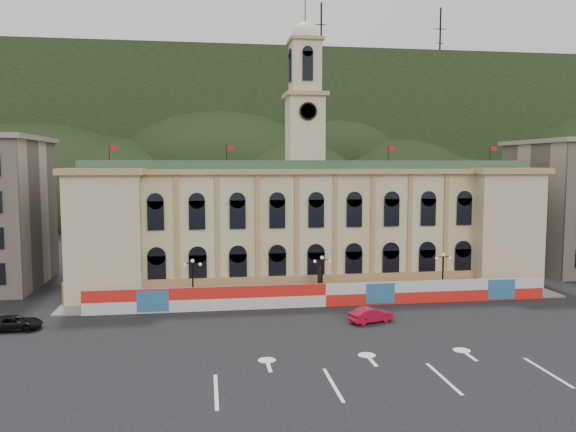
{
  "coord_description": "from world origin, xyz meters",
  "views": [
    {
      "loc": [
        -12.51,
        -42.51,
        15.1
      ],
      "look_at": [
        -3.62,
        18.0,
        9.49
      ],
      "focal_mm": 35.0,
      "sensor_mm": 36.0,
      "label": 1
    }
  ],
  "objects": [
    {
      "name": "ground",
      "position": [
        0.0,
        0.0,
        0.0
      ],
      "size": [
        260.0,
        260.0,
        0.0
      ],
      "primitive_type": "plane",
      "color": "black",
      "rests_on": "ground"
    },
    {
      "name": "lane_markings",
      "position": [
        0.0,
        -5.0,
        0.0
      ],
      "size": [
        26.0,
        10.0,
        0.02
      ],
      "primitive_type": null,
      "color": "white",
      "rests_on": "ground"
    },
    {
      "name": "hill_ridge",
      "position": [
        0.03,
        121.99,
        19.48
      ],
      "size": [
        230.0,
        80.0,
        64.0
      ],
      "color": "black",
      "rests_on": "ground"
    },
    {
      "name": "city_hall",
      "position": [
        0.0,
        27.63,
        7.85
      ],
      "size": [
        56.2,
        17.6,
        37.1
      ],
      "color": "beige",
      "rests_on": "ground"
    },
    {
      "name": "hoarding_fence",
      "position": [
        0.06,
        15.07,
        1.25
      ],
      "size": [
        50.0,
        0.44,
        2.5
      ],
      "color": "red",
      "rests_on": "ground"
    },
    {
      "name": "pavement",
      "position": [
        0.0,
        17.75,
        0.08
      ],
      "size": [
        56.0,
        5.5,
        0.16
      ],
      "primitive_type": "cube",
      "color": "slate",
      "rests_on": "ground"
    },
    {
      "name": "statue",
      "position": [
        0.0,
        18.0,
        1.19
      ],
      "size": [
        1.4,
        1.4,
        3.72
      ],
      "color": "#595651",
      "rests_on": "ground"
    },
    {
      "name": "lamp_left",
      "position": [
        -14.0,
        17.0,
        3.07
      ],
      "size": [
        1.96,
        0.44,
        5.15
      ],
      "color": "black",
      "rests_on": "ground"
    },
    {
      "name": "lamp_center",
      "position": [
        0.0,
        17.0,
        3.07
      ],
      "size": [
        1.96,
        0.44,
        5.15
      ],
      "color": "black",
      "rests_on": "ground"
    },
    {
      "name": "lamp_right",
      "position": [
        14.0,
        17.0,
        3.07
      ],
      "size": [
        1.96,
        0.44,
        5.15
      ],
      "color": "black",
      "rests_on": "ground"
    },
    {
      "name": "red_sedan",
      "position": [
        3.04,
        8.5,
        0.72
      ],
      "size": [
        4.11,
        5.27,
        1.44
      ],
      "primitive_type": "imported",
      "rotation": [
        0.0,
        0.0,
        1.89
      ],
      "color": "#A90C22",
      "rests_on": "ground"
    },
    {
      "name": "black_suv",
      "position": [
        -30.0,
        10.7,
        0.67
      ],
      "size": [
        2.41,
        4.92,
        1.35
      ],
      "primitive_type": "imported",
      "rotation": [
        0.0,
        0.0,
        1.59
      ],
      "color": "black",
      "rests_on": "ground"
    }
  ]
}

